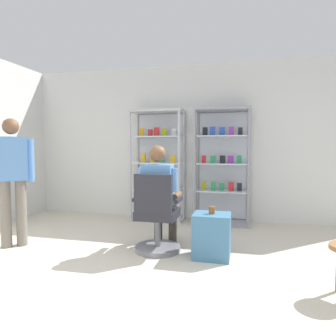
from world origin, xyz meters
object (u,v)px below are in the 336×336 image
object	(u,v)px
display_cabinet_right	(222,166)
storage_crate	(212,236)
standing_customer	(12,174)
tea_glass	(212,210)
display_cabinet_left	(158,165)
office_chair	(157,220)
seated_shopkeeper	(160,192)

from	to	relation	value
display_cabinet_right	storage_crate	distance (m)	1.82
storage_crate	standing_customer	size ratio (longest dim) A/B	0.31
display_cabinet_right	tea_glass	bearing A→B (deg)	-89.80
display_cabinet_left	office_chair	bearing A→B (deg)	-75.06
standing_customer	storage_crate	bearing A→B (deg)	4.44
display_cabinet_right	office_chair	distance (m)	1.87
standing_customer	office_chair	bearing A→B (deg)	6.70
display_cabinet_left	office_chair	distance (m)	1.81
display_cabinet_left	seated_shopkeeper	size ratio (longest dim) A/B	1.47
office_chair	tea_glass	world-z (taller)	office_chair
office_chair	storage_crate	distance (m)	0.68
display_cabinet_left	display_cabinet_right	xyz separation A→B (m)	(1.10, -0.00, 0.00)
storage_crate	tea_glass	size ratio (longest dim) A/B	6.12
seated_shopkeeper	tea_glass	distance (m)	0.71
tea_glass	display_cabinet_right	bearing A→B (deg)	90.20
tea_glass	office_chair	bearing A→B (deg)	177.56
display_cabinet_right	seated_shopkeeper	distance (m)	1.65
office_chair	standing_customer	xyz separation A→B (m)	(-1.84, -0.22, 0.54)
office_chair	storage_crate	xyz separation A→B (m)	(0.66, -0.02, -0.14)
seated_shopkeeper	tea_glass	world-z (taller)	seated_shopkeeper
display_cabinet_left	storage_crate	size ratio (longest dim) A/B	3.72
storage_crate	tea_glass	bearing A→B (deg)	-94.56
display_cabinet_left	display_cabinet_right	size ratio (longest dim) A/B	1.00
tea_glass	display_cabinet_left	bearing A→B (deg)	123.23
office_chair	display_cabinet_left	bearing A→B (deg)	104.94
display_cabinet_left	standing_customer	distance (m)	2.34
office_chair	tea_glass	size ratio (longest dim) A/B	11.50
display_cabinet_right	tea_glass	distance (m)	1.74
office_chair	storage_crate	size ratio (longest dim) A/B	1.88
storage_crate	tea_glass	world-z (taller)	tea_glass
display_cabinet_left	storage_crate	distance (m)	2.13
office_chair	tea_glass	bearing A→B (deg)	-2.44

